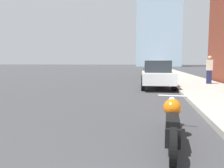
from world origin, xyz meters
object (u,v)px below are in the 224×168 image
parked_car_white (157,74)px  parked_car_blue (152,66)px  motorcycle (172,122)px  parked_car_green (151,69)px  pedestrian (209,69)px  parked_car_yellow (152,65)px  parked_car_silver (152,67)px

parked_car_white → parked_car_blue: (-0.08, 33.49, 0.06)m
motorcycle → parked_car_green: bearing=95.6°
parked_car_green → pedestrian: (3.63, -8.71, 0.28)m
parked_car_green → parked_car_blue: (0.18, 23.05, 0.07)m
motorcycle → parked_car_yellow: 53.61m
parked_car_blue → pedestrian: pedestrian is taller
motorcycle → parked_car_blue: (-0.13, 42.50, 0.50)m
parked_car_yellow → pedestrian: size_ratio=2.35×
pedestrian → motorcycle: bearing=-107.2°
motorcycle → pedestrian: 11.26m
parked_car_white → motorcycle: bearing=-92.0°
parked_car_green → parked_car_silver: parked_car_silver is taller
parked_car_green → pedestrian: bearing=-69.7°
parked_car_silver → pedestrian: (3.50, -19.97, 0.19)m
motorcycle → parked_car_blue: parked_car_blue is taller
pedestrian → parked_car_white: bearing=-152.8°
parked_car_blue → parked_car_yellow: parked_car_blue is taller
parked_car_yellow → pedestrian: bearing=-89.8°
parked_car_green → parked_car_yellow: size_ratio=0.99×
parked_car_white → parked_car_silver: (-0.14, 21.70, 0.07)m
motorcycle → parked_car_white: 9.02m
parked_car_green → pedestrian: pedestrian is taller
parked_car_silver → parked_car_blue: bearing=94.6°
parked_car_white → parked_car_blue: 33.49m
motorcycle → parked_car_green: 19.45m
parked_car_silver → parked_car_blue: (0.05, 11.79, -0.01)m
parked_car_white → parked_car_silver: size_ratio=1.06×
parked_car_green → parked_car_blue: size_ratio=1.06×
parked_car_yellow → parked_car_silver: bearing=-94.5°
parked_car_white → parked_car_green: size_ratio=1.09×
parked_car_white → pedestrian: (3.37, 1.73, 0.27)m
parked_car_white → parked_car_yellow: size_ratio=1.08×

